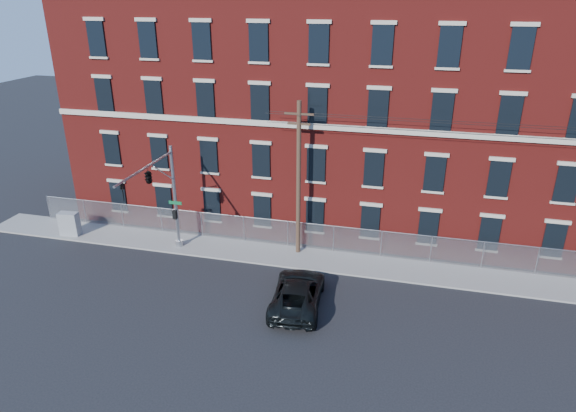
{
  "coord_description": "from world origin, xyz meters",
  "views": [
    {
      "loc": [
        8.6,
        -23.42,
        15.87
      ],
      "look_at": [
        1.72,
        4.0,
        4.02
      ],
      "focal_mm": 31.58,
      "sensor_mm": 36.0,
      "label": 1
    }
  ],
  "objects_px": {
    "traffic_signal_mast": "(155,184)",
    "utility_cabinet": "(69,224)",
    "utility_pole_near": "(299,177)",
    "pickup_truck": "(298,293)"
  },
  "relations": [
    {
      "from": "traffic_signal_mast",
      "to": "utility_cabinet",
      "type": "height_order",
      "value": "traffic_signal_mast"
    },
    {
      "from": "utility_pole_near",
      "to": "utility_cabinet",
      "type": "xyz_separation_m",
      "value": [
        -16.2,
        -1.4,
        -4.38
      ]
    },
    {
      "from": "pickup_truck",
      "to": "utility_cabinet",
      "type": "bearing_deg",
      "value": -19.22
    },
    {
      "from": "utility_pole_near",
      "to": "utility_cabinet",
      "type": "relative_size",
      "value": 5.97
    },
    {
      "from": "utility_pole_near",
      "to": "pickup_truck",
      "type": "bearing_deg",
      "value": -77.19
    },
    {
      "from": "utility_pole_near",
      "to": "pickup_truck",
      "type": "height_order",
      "value": "utility_pole_near"
    },
    {
      "from": "traffic_signal_mast",
      "to": "utility_pole_near",
      "type": "xyz_separation_m",
      "value": [
        8.0,
        3.42,
        -0.05
      ]
    },
    {
      "from": "traffic_signal_mast",
      "to": "pickup_truck",
      "type": "height_order",
      "value": "traffic_signal_mast"
    },
    {
      "from": "traffic_signal_mast",
      "to": "pickup_truck",
      "type": "relative_size",
      "value": 1.24
    },
    {
      "from": "pickup_truck",
      "to": "utility_cabinet",
      "type": "relative_size",
      "value": 3.37
    }
  ]
}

